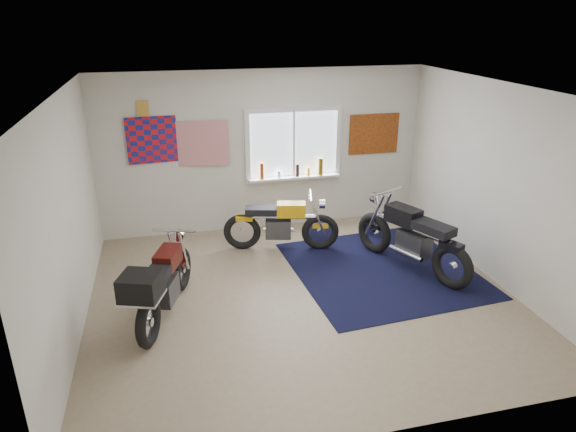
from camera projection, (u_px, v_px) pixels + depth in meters
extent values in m
plane|color=#9E896B|center=(302.00, 296.00, 6.87)|extent=(5.50, 5.50, 0.00)
plane|color=white|center=(304.00, 90.00, 5.87)|extent=(5.50, 5.50, 0.00)
plane|color=silver|center=(264.00, 151.00, 8.62)|extent=(5.50, 0.00, 5.50)
plane|color=silver|center=(384.00, 306.00, 4.11)|extent=(5.50, 0.00, 5.50)
plane|color=silver|center=(67.00, 221.00, 5.77)|extent=(0.00, 5.00, 5.00)
plane|color=silver|center=(498.00, 185.00, 6.96)|extent=(0.00, 5.00, 5.00)
cube|color=black|center=(382.00, 269.00, 7.56)|extent=(2.68, 2.78, 0.01)
cube|color=white|center=(293.00, 144.00, 8.68)|extent=(1.50, 0.02, 1.10)
cube|color=white|center=(294.00, 109.00, 8.45)|extent=(1.66, 0.06, 0.08)
cube|color=white|center=(293.00, 178.00, 8.89)|extent=(1.66, 0.06, 0.08)
cube|color=white|center=(247.00, 147.00, 8.50)|extent=(0.08, 0.06, 1.10)
cube|color=white|center=(338.00, 142.00, 8.84)|extent=(0.08, 0.06, 1.10)
cube|color=white|center=(294.00, 144.00, 8.67)|extent=(0.04, 0.06, 1.10)
cube|color=white|center=(294.00, 178.00, 8.83)|extent=(1.60, 0.16, 0.04)
cylinder|color=#933F15|center=(262.00, 171.00, 8.63)|extent=(0.07, 0.07, 0.28)
cylinder|color=white|center=(279.00, 174.00, 8.73)|extent=(0.06, 0.06, 0.12)
cylinder|color=black|center=(297.00, 170.00, 8.78)|extent=(0.06, 0.06, 0.22)
cylinder|color=gold|center=(309.00, 172.00, 8.84)|extent=(0.05, 0.05, 0.14)
cylinder|color=brown|center=(320.00, 166.00, 8.85)|extent=(0.09, 0.09, 0.30)
plane|color=red|center=(159.00, 140.00, 8.12)|extent=(1.00, 0.07, 1.00)
plane|color=red|center=(201.00, 144.00, 8.28)|extent=(0.90, 0.09, 0.90)
cube|color=#BC8835|center=(143.00, 108.00, 7.89)|extent=(0.18, 0.02, 0.24)
cube|color=#A54C14|center=(374.00, 134.00, 8.95)|extent=(0.90, 0.03, 0.70)
torus|color=black|center=(320.00, 232.00, 8.13)|extent=(0.60, 0.25, 0.59)
torus|color=black|center=(242.00, 232.00, 8.13)|extent=(0.60, 0.25, 0.59)
cylinder|color=silver|center=(320.00, 232.00, 8.13)|extent=(0.12, 0.11, 0.10)
cylinder|color=silver|center=(242.00, 232.00, 8.13)|extent=(0.12, 0.11, 0.10)
cylinder|color=silver|center=(281.00, 217.00, 8.03)|extent=(1.10, 0.34, 0.08)
cube|color=#333335|center=(278.00, 228.00, 8.10)|extent=(0.45, 0.33, 0.30)
cylinder|color=silver|center=(279.00, 230.00, 8.27)|extent=(0.49, 0.18, 0.06)
cube|color=#DEA00B|center=(291.00, 209.00, 7.98)|extent=(0.48, 0.33, 0.21)
cube|color=black|center=(261.00, 210.00, 7.99)|extent=(0.53, 0.36, 0.11)
cube|color=#DEA00B|center=(244.00, 218.00, 8.04)|extent=(0.29, 0.20, 0.07)
cube|color=#DEA00B|center=(320.00, 226.00, 8.09)|extent=(0.27, 0.18, 0.04)
cylinder|color=silver|center=(311.00, 196.00, 7.90)|extent=(0.16, 0.54, 0.03)
cylinder|color=silver|center=(322.00, 204.00, 7.95)|extent=(0.12, 0.16, 0.14)
torus|color=black|center=(374.00, 233.00, 8.03)|extent=(0.39, 0.65, 0.65)
torus|color=black|center=(452.00, 266.00, 6.97)|extent=(0.39, 0.65, 0.65)
cylinder|color=silver|center=(374.00, 233.00, 8.03)|extent=(0.14, 0.15, 0.11)
cylinder|color=silver|center=(452.00, 266.00, 6.97)|extent=(0.14, 0.15, 0.11)
cylinder|color=silver|center=(412.00, 228.00, 7.38)|extent=(0.62, 1.22, 0.09)
cube|color=#333335|center=(414.00, 244.00, 7.42)|extent=(0.45, 0.54, 0.35)
cylinder|color=silver|center=(406.00, 253.00, 7.37)|extent=(0.30, 0.55, 0.07)
cube|color=black|center=(403.00, 215.00, 7.46)|extent=(0.46, 0.58, 0.25)
cube|color=black|center=(434.00, 228.00, 7.07)|extent=(0.50, 0.64, 0.12)
cube|color=black|center=(452.00, 245.00, 6.89)|extent=(0.28, 0.35, 0.08)
cube|color=black|center=(375.00, 225.00, 7.98)|extent=(0.25, 0.32, 0.05)
cylinder|color=silver|center=(386.00, 192.00, 7.62)|extent=(0.60, 0.29, 0.04)
cylinder|color=silver|center=(376.00, 198.00, 7.83)|extent=(0.19, 0.16, 0.16)
torus|color=black|center=(181.00, 269.00, 6.95)|extent=(0.31, 0.60, 0.59)
torus|color=black|center=(148.00, 322.00, 5.77)|extent=(0.31, 0.60, 0.59)
cylinder|color=silver|center=(181.00, 269.00, 6.95)|extent=(0.12, 0.13, 0.10)
cylinder|color=silver|center=(148.00, 322.00, 5.77)|extent=(0.12, 0.13, 0.10)
cylinder|color=silver|center=(164.00, 274.00, 6.25)|extent=(0.46, 1.12, 0.08)
cube|color=#333335|center=(165.00, 290.00, 6.29)|extent=(0.38, 0.47, 0.31)
cylinder|color=silver|center=(154.00, 296.00, 6.33)|extent=(0.23, 0.50, 0.06)
cube|color=#400E0A|center=(168.00, 258.00, 6.36)|extent=(0.37, 0.51, 0.22)
cube|color=black|center=(155.00, 278.00, 5.92)|extent=(0.41, 0.56, 0.11)
cube|color=#400E0A|center=(148.00, 300.00, 5.71)|extent=(0.23, 0.31, 0.07)
cube|color=#400E0A|center=(181.00, 262.00, 6.91)|extent=(0.21, 0.28, 0.05)
cylinder|color=silver|center=(174.00, 231.00, 6.56)|extent=(0.55, 0.22, 0.03)
cylinder|color=silver|center=(179.00, 235.00, 6.78)|extent=(0.17, 0.13, 0.15)
cube|color=black|center=(141.00, 286.00, 5.49)|extent=(0.52, 0.50, 0.27)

